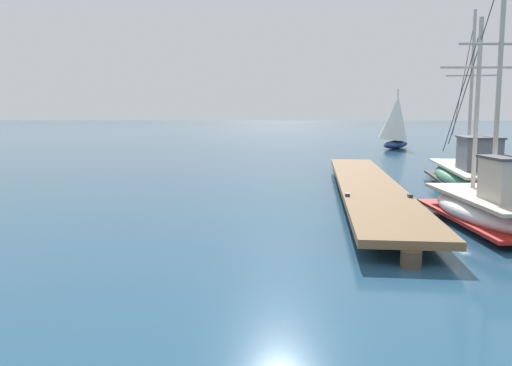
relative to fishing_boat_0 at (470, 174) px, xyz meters
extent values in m
cube|color=brown|center=(-3.75, -1.48, -0.16)|extent=(2.73, 16.33, 0.16)
cylinder|color=#4C3D2D|center=(-4.22, -9.59, -0.39)|extent=(0.36, 0.36, 0.29)
cylinder|color=#4C3D2D|center=(-3.91, -4.18, -0.39)|extent=(0.36, 0.36, 0.29)
cylinder|color=#4C3D2D|center=(-3.60, 1.23, -0.39)|extent=(0.36, 0.36, 0.29)
cylinder|color=#4C3D2D|center=(-3.29, 6.64, -0.39)|extent=(0.36, 0.36, 0.29)
cube|color=#333338|center=(-4.74, -4.68, -0.04)|extent=(0.13, 0.21, 0.08)
cube|color=#333338|center=(-3.14, -4.77, -0.04)|extent=(0.13, 0.21, 0.08)
ellipsoid|color=#337556|center=(0.02, 0.14, -0.15)|extent=(2.69, 7.54, 0.77)
cube|color=#B2AD9E|center=(0.02, 0.14, 0.20)|extent=(2.39, 6.78, 0.08)
cube|color=black|center=(0.02, 0.14, -0.32)|extent=(2.70, 7.40, 0.08)
cube|color=#565B66|center=(-0.10, -0.96, 0.75)|extent=(1.25, 1.78, 1.03)
cube|color=#3D3D42|center=(-0.10, -0.96, 1.30)|extent=(1.35, 1.92, 0.06)
cylinder|color=#B2ADA3|center=(0.05, 0.51, 2.91)|extent=(0.11, 0.11, 5.33)
cylinder|color=#B2ADA3|center=(0.05, 0.51, 3.37)|extent=(1.74, 0.24, 0.06)
cylinder|color=#333338|center=(0.20, 1.94, 3.17)|extent=(0.31, 2.76, 3.95)
ellipsoid|color=silver|center=(-1.46, -6.09, -0.18)|extent=(2.45, 5.18, 0.71)
cube|color=#B2AD9E|center=(-1.46, -6.09, 0.14)|extent=(2.16, 4.66, 0.08)
cube|color=#B21E19|center=(-1.46, -6.09, -0.34)|extent=(2.47, 5.08, 0.08)
cylinder|color=#B2ADA3|center=(-1.48, -5.84, 2.99)|extent=(0.11, 0.11, 5.62)
cylinder|color=#B2ADA3|center=(-1.48, -5.84, 3.64)|extent=(1.93, 0.18, 0.06)
cylinder|color=#333338|center=(-1.57, -4.32, 3.27)|extent=(0.20, 2.92, 4.16)
cylinder|color=#B2ADA3|center=(-1.55, -4.70, 2.30)|extent=(0.11, 0.11, 4.25)
cylinder|color=#B2ADA3|center=(-1.55, -4.70, 3.21)|extent=(1.93, 0.18, 0.06)
cylinder|color=#333338|center=(-1.62, -3.55, 2.52)|extent=(0.16, 2.21, 3.15)
ellipsoid|color=navy|center=(1.89, 21.68, -0.23)|extent=(3.09, 4.17, 0.60)
cylinder|color=#B2ADA3|center=(1.94, 21.76, 1.96)|extent=(0.08, 0.08, 3.79)
cone|color=silver|center=(1.76, 21.46, 1.77)|extent=(3.16, 3.04, 3.42)
camera|label=1|loc=(-6.38, -18.51, 2.07)|focal=37.31mm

